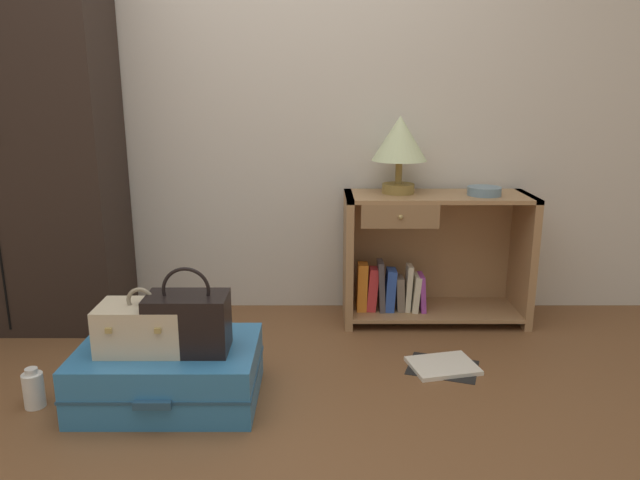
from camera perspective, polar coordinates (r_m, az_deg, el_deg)
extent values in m
plane|color=brown|center=(2.24, -9.37, -19.48)|extent=(9.00, 9.00, 0.00)
cube|color=beige|center=(3.35, -6.15, 15.36)|extent=(6.40, 0.10, 2.60)
cube|color=black|center=(3.43, -27.79, 9.04)|extent=(1.03, 0.45, 2.03)
cube|color=#A37A51|center=(3.20, 2.62, -1.76)|extent=(0.04, 0.36, 0.70)
cube|color=#A37A51|center=(3.38, 18.76, -1.67)|extent=(0.04, 0.36, 0.70)
cube|color=#A37A51|center=(3.18, 11.20, 4.12)|extent=(0.98, 0.36, 0.02)
cube|color=#A37A51|center=(3.35, 10.67, -6.56)|extent=(0.90, 0.36, 0.02)
cube|color=#A37A51|center=(3.42, 10.37, -0.92)|extent=(0.90, 0.01, 0.68)
cube|color=#8F6B47|center=(3.00, 7.61, 2.25)|extent=(0.39, 0.02, 0.12)
sphere|color=#9E844C|center=(2.98, 7.64, 2.19)|extent=(0.02, 0.02, 0.02)
cube|color=orange|center=(3.23, 3.97, -4.50)|extent=(0.06, 0.09, 0.26)
cube|color=red|center=(3.24, 4.96, -4.70)|extent=(0.07, 0.09, 0.24)
cube|color=#4C474C|center=(3.23, 5.79, -4.37)|extent=(0.05, 0.11, 0.28)
cube|color=#2D51B2|center=(3.25, 6.65, -4.75)|extent=(0.06, 0.11, 0.23)
cube|color=#726659|center=(3.26, 7.59, -5.11)|extent=(0.05, 0.09, 0.19)
cube|color=beige|center=(3.26, 8.37, -4.54)|extent=(0.04, 0.10, 0.25)
cube|color=beige|center=(3.27, 9.04, -4.97)|extent=(0.05, 0.13, 0.20)
cube|color=purple|center=(3.28, 9.62, -4.95)|extent=(0.04, 0.13, 0.20)
cylinder|color=olive|center=(3.18, 7.41, 4.93)|extent=(0.17, 0.17, 0.05)
cylinder|color=olive|center=(3.16, 7.46, 6.47)|extent=(0.04, 0.04, 0.12)
cone|color=beige|center=(3.15, 7.56, 9.65)|extent=(0.29, 0.29, 0.23)
cylinder|color=slate|center=(3.20, 15.37, 4.55)|extent=(0.17, 0.17, 0.04)
cube|color=teal|center=(2.55, -14.32, -12.23)|extent=(0.71, 0.49, 0.23)
cube|color=#285071|center=(2.55, -14.32, -12.23)|extent=(0.72, 0.49, 0.01)
cube|color=#285071|center=(2.33, -15.86, -15.01)|extent=(0.14, 0.02, 0.03)
cube|color=beige|center=(2.46, -16.75, -8.02)|extent=(0.33, 0.21, 0.19)
torus|color=gray|center=(2.42, -16.94, -5.57)|extent=(0.11, 0.02, 0.11)
cube|color=tan|center=(2.38, -19.70, -8.20)|extent=(0.02, 0.01, 0.02)
cube|color=tan|center=(2.32, -15.38, -8.39)|extent=(0.02, 0.01, 0.02)
cube|color=black|center=(2.39, -12.62, -7.80)|extent=(0.32, 0.18, 0.23)
torus|color=black|center=(2.35, -12.80, -4.74)|extent=(0.19, 0.01, 0.19)
cylinder|color=white|center=(2.70, -25.82, -12.85)|extent=(0.08, 0.08, 0.14)
cylinder|color=silver|center=(2.66, -26.02, -11.25)|extent=(0.05, 0.05, 0.02)
cube|color=white|center=(2.83, 11.60, -11.71)|extent=(0.33, 0.29, 0.02)
cube|color=black|center=(2.83, 11.60, -11.84)|extent=(0.37, 0.33, 0.01)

